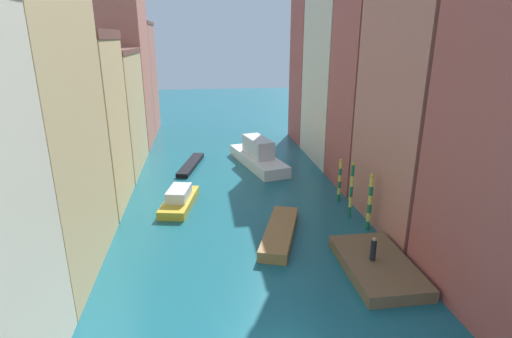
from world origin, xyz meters
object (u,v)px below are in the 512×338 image
object	(u,v)px
mooring_pole_1	(351,190)
gondola_black	(191,165)
person_on_dock	(373,249)
motorboat_1	(179,199)
mooring_pole_2	(340,179)
mooring_pole_0	(370,201)
vaporetto_white	(258,156)
waterfront_dock	(377,266)
motorboat_0	(280,232)

from	to	relation	value
mooring_pole_1	gondola_black	bearing A→B (deg)	130.66
person_on_dock	motorboat_1	size ratio (longest dim) A/B	0.24
mooring_pole_2	mooring_pole_1	bearing A→B (deg)	-94.27
mooring_pole_0	mooring_pole_2	xyz separation A→B (m)	(-0.31, 5.86, -0.32)
vaporetto_white	gondola_black	distance (m)	7.74
mooring_pole_2	gondola_black	size ratio (longest dim) A/B	0.48
waterfront_dock	person_on_dock	world-z (taller)	person_on_dock
mooring_pole_1	motorboat_0	xyz separation A→B (m)	(-6.38, -2.68, -2.01)
waterfront_dock	vaporetto_white	distance (m)	23.24
waterfront_dock	mooring_pole_2	xyz separation A→B (m)	(1.42, 11.45, 1.63)
mooring_pole_0	motorboat_1	distance (m)	16.08
mooring_pole_0	motorboat_0	distance (m)	7.22
motorboat_0	vaporetto_white	bearing A→B (deg)	87.18
person_on_dock	mooring_pole_1	bearing A→B (deg)	79.49
mooring_pole_1	motorboat_0	bearing A→B (deg)	-157.23
mooring_pole_0	mooring_pole_1	bearing A→B (deg)	103.54
waterfront_dock	motorboat_1	distance (m)	17.70
mooring_pole_2	motorboat_1	world-z (taller)	mooring_pole_2
mooring_pole_0	motorboat_1	world-z (taller)	mooring_pole_0
mooring_pole_0	motorboat_0	world-z (taller)	mooring_pole_0
vaporetto_white	motorboat_0	world-z (taller)	vaporetto_white
person_on_dock	vaporetto_white	distance (m)	23.05
mooring_pole_0	mooring_pole_2	distance (m)	5.87
mooring_pole_1	mooring_pole_2	bearing A→B (deg)	85.73
person_on_dock	vaporetto_white	xyz separation A→B (m)	(-4.06, 22.69, -0.36)
gondola_black	motorboat_1	bearing A→B (deg)	-94.15
vaporetto_white	motorboat_1	distance (m)	13.61
waterfront_dock	motorboat_1	world-z (taller)	motorboat_1
mooring_pole_1	person_on_dock	bearing A→B (deg)	-100.51
person_on_dock	mooring_pole_0	size ratio (longest dim) A/B	0.34
vaporetto_white	mooring_pole_0	bearing A→B (deg)	-70.55
waterfront_dock	vaporetto_white	xyz separation A→B (m)	(-4.36, 22.81, 0.75)
mooring_pole_1	mooring_pole_2	world-z (taller)	mooring_pole_1
gondola_black	motorboat_0	world-z (taller)	motorboat_0
gondola_black	motorboat_0	xyz separation A→B (m)	(6.81, -18.03, 0.15)
waterfront_dock	gondola_black	size ratio (longest dim) A/B	0.88
vaporetto_white	motorboat_0	bearing A→B (deg)	-92.82
mooring_pole_0	motorboat_0	xyz separation A→B (m)	(-6.95, -0.30, -1.94)
waterfront_dock	mooring_pole_1	distance (m)	8.30
waterfront_dock	motorboat_0	distance (m)	7.43
mooring_pole_1	vaporetto_white	xyz separation A→B (m)	(-5.51, 14.85, -1.27)
person_on_dock	motorboat_0	world-z (taller)	person_on_dock
waterfront_dock	mooring_pole_1	size ratio (longest dim) A/B	1.52
waterfront_dock	gondola_black	bearing A→B (deg)	117.29
waterfront_dock	mooring_pole_1	xyz separation A→B (m)	(1.16, 7.96, 2.02)
mooring_pole_2	gondola_black	world-z (taller)	mooring_pole_2
mooring_pole_0	motorboat_1	xyz separation A→B (m)	(-14.56, 6.59, -1.71)
mooring_pole_0	mooring_pole_1	xyz separation A→B (m)	(-0.57, 2.37, 0.07)
vaporetto_white	mooring_pole_1	bearing A→B (deg)	-69.64
mooring_pole_0	motorboat_1	bearing A→B (deg)	155.63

